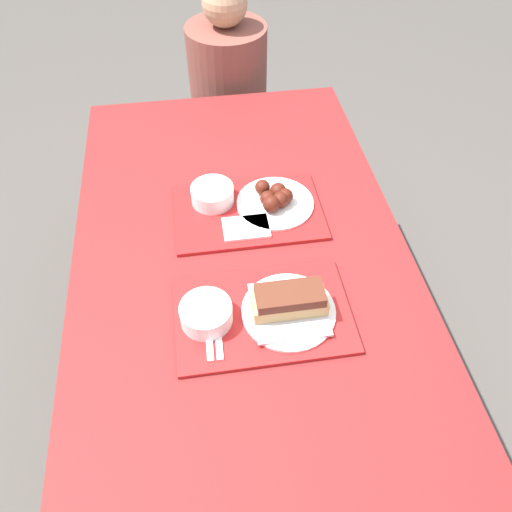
% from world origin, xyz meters
% --- Properties ---
extents(ground_plane, '(12.00, 12.00, 0.00)m').
position_xyz_m(ground_plane, '(0.00, 0.00, 0.00)').
color(ground_plane, '#4C4742').
extents(picnic_table, '(0.95, 1.70, 0.76)m').
position_xyz_m(picnic_table, '(0.00, 0.00, 0.67)').
color(picnic_table, maroon).
rests_on(picnic_table, ground_plane).
extents(picnic_bench_far, '(0.90, 0.28, 0.46)m').
position_xyz_m(picnic_bench_far, '(0.00, 1.07, 0.39)').
color(picnic_bench_far, maroon).
rests_on(picnic_bench_far, ground_plane).
extents(tray_near, '(0.44, 0.29, 0.01)m').
position_xyz_m(tray_near, '(0.03, -0.20, 0.76)').
color(tray_near, red).
rests_on(tray_near, picnic_table).
extents(tray_far, '(0.44, 0.29, 0.01)m').
position_xyz_m(tray_far, '(0.04, 0.18, 0.76)').
color(tray_far, red).
rests_on(tray_far, picnic_table).
extents(bowl_coleslaw_near, '(0.13, 0.13, 0.05)m').
position_xyz_m(bowl_coleslaw_near, '(-0.12, -0.20, 0.80)').
color(bowl_coleslaw_near, white).
rests_on(bowl_coleslaw_near, tray_near).
extents(brisket_sandwich_plate, '(0.24, 0.24, 0.08)m').
position_xyz_m(brisket_sandwich_plate, '(0.09, -0.20, 0.80)').
color(brisket_sandwich_plate, white).
rests_on(brisket_sandwich_plate, tray_near).
extents(plastic_fork_near, '(0.02, 0.17, 0.00)m').
position_xyz_m(plastic_fork_near, '(-0.11, -0.23, 0.77)').
color(plastic_fork_near, white).
rests_on(plastic_fork_near, tray_near).
extents(plastic_knife_near, '(0.02, 0.17, 0.00)m').
position_xyz_m(plastic_knife_near, '(-0.09, -0.23, 0.77)').
color(plastic_knife_near, white).
rests_on(plastic_knife_near, tray_near).
extents(bowl_coleslaw_far, '(0.13, 0.13, 0.05)m').
position_xyz_m(bowl_coleslaw_far, '(-0.06, 0.24, 0.80)').
color(bowl_coleslaw_far, white).
rests_on(bowl_coleslaw_far, tray_far).
extents(wings_plate_far, '(0.24, 0.24, 0.06)m').
position_xyz_m(wings_plate_far, '(0.12, 0.19, 0.79)').
color(wings_plate_far, white).
rests_on(wings_plate_far, tray_far).
extents(napkin_far, '(0.13, 0.09, 0.01)m').
position_xyz_m(napkin_far, '(0.02, 0.10, 0.77)').
color(napkin_far, white).
rests_on(napkin_far, tray_far).
extents(person_seated_across, '(0.33, 0.33, 0.65)m').
position_xyz_m(person_seated_across, '(0.08, 1.07, 0.72)').
color(person_seated_across, brown).
rests_on(person_seated_across, picnic_bench_far).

